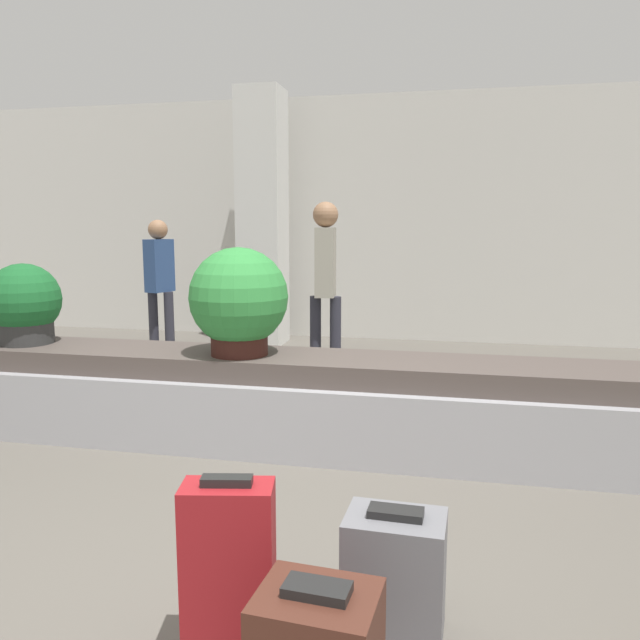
{
  "coord_description": "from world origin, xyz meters",
  "views": [
    {
      "loc": [
        0.88,
        -2.55,
        1.52
      ],
      "look_at": [
        0.0,
        1.51,
        0.89
      ],
      "focal_mm": 35.0,
      "sensor_mm": 36.0,
      "label": 1
    }
  ],
  "objects_px": {
    "suitcase_2": "(229,576)",
    "potted_plant_1": "(239,301)",
    "pillar": "(262,219)",
    "potted_plant_0": "(24,304)",
    "traveler_0": "(160,277)",
    "traveler_1": "(326,274)",
    "suitcase_3": "(395,575)"
  },
  "relations": [
    {
      "from": "potted_plant_1",
      "to": "traveler_0",
      "type": "xyz_separation_m",
      "value": [
        -1.9,
        2.63,
        -0.08
      ]
    },
    {
      "from": "suitcase_2",
      "to": "traveler_1",
      "type": "distance_m",
      "value": 4.12
    },
    {
      "from": "suitcase_3",
      "to": "potted_plant_1",
      "type": "height_order",
      "value": "potted_plant_1"
    },
    {
      "from": "potted_plant_1",
      "to": "traveler_0",
      "type": "height_order",
      "value": "traveler_0"
    },
    {
      "from": "traveler_1",
      "to": "potted_plant_1",
      "type": "bearing_deg",
      "value": -12.51
    },
    {
      "from": "potted_plant_0",
      "to": "potted_plant_1",
      "type": "distance_m",
      "value": 1.71
    },
    {
      "from": "pillar",
      "to": "traveler_0",
      "type": "distance_m",
      "value": 1.54
    },
    {
      "from": "potted_plant_1",
      "to": "traveler_1",
      "type": "xyz_separation_m",
      "value": [
        0.21,
        1.9,
        0.04
      ]
    },
    {
      "from": "suitcase_2",
      "to": "potted_plant_1",
      "type": "bearing_deg",
      "value": 97.23
    },
    {
      "from": "traveler_0",
      "to": "traveler_1",
      "type": "bearing_deg",
      "value": 87.86
    },
    {
      "from": "pillar",
      "to": "traveler_0",
      "type": "xyz_separation_m",
      "value": [
        -0.92,
        -1.04,
        -0.66
      ]
    },
    {
      "from": "pillar",
      "to": "potted_plant_1",
      "type": "bearing_deg",
      "value": -75.06
    },
    {
      "from": "suitcase_2",
      "to": "potted_plant_0",
      "type": "bearing_deg",
      "value": 126.74
    },
    {
      "from": "suitcase_2",
      "to": "potted_plant_1",
      "type": "relative_size",
      "value": 0.94
    },
    {
      "from": "suitcase_3",
      "to": "potted_plant_1",
      "type": "bearing_deg",
      "value": 126.26
    },
    {
      "from": "pillar",
      "to": "suitcase_2",
      "type": "bearing_deg",
      "value": -73.75
    },
    {
      "from": "potted_plant_0",
      "to": "traveler_0",
      "type": "bearing_deg",
      "value": 94.21
    },
    {
      "from": "potted_plant_1",
      "to": "traveler_0",
      "type": "relative_size",
      "value": 0.47
    },
    {
      "from": "potted_plant_0",
      "to": "potted_plant_1",
      "type": "relative_size",
      "value": 0.82
    },
    {
      "from": "suitcase_3",
      "to": "traveler_0",
      "type": "distance_m",
      "value": 5.51
    },
    {
      "from": "pillar",
      "to": "traveler_1",
      "type": "bearing_deg",
      "value": -56.18
    },
    {
      "from": "suitcase_2",
      "to": "potted_plant_1",
      "type": "xyz_separation_m",
      "value": [
        -0.71,
        2.13,
        0.68
      ]
    },
    {
      "from": "pillar",
      "to": "potted_plant_1",
      "type": "relative_size",
      "value": 4.34
    },
    {
      "from": "potted_plant_0",
      "to": "potted_plant_1",
      "type": "xyz_separation_m",
      "value": [
        1.71,
        -0.05,
        0.07
      ]
    },
    {
      "from": "traveler_0",
      "to": "potted_plant_0",
      "type": "bearing_deg",
      "value": 21.15
    },
    {
      "from": "suitcase_3",
      "to": "potted_plant_0",
      "type": "height_order",
      "value": "potted_plant_0"
    },
    {
      "from": "potted_plant_1",
      "to": "suitcase_2",
      "type": "bearing_deg",
      "value": -71.53
    },
    {
      "from": "suitcase_2",
      "to": "suitcase_3",
      "type": "bearing_deg",
      "value": 16.96
    },
    {
      "from": "traveler_0",
      "to": "traveler_1",
      "type": "xyz_separation_m",
      "value": [
        2.11,
        -0.73,
        0.11
      ]
    },
    {
      "from": "suitcase_2",
      "to": "potted_plant_1",
      "type": "height_order",
      "value": "potted_plant_1"
    },
    {
      "from": "potted_plant_0",
      "to": "pillar",
      "type": "bearing_deg",
      "value": 78.58
    },
    {
      "from": "suitcase_2",
      "to": "traveler_1",
      "type": "height_order",
      "value": "traveler_1"
    }
  ]
}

